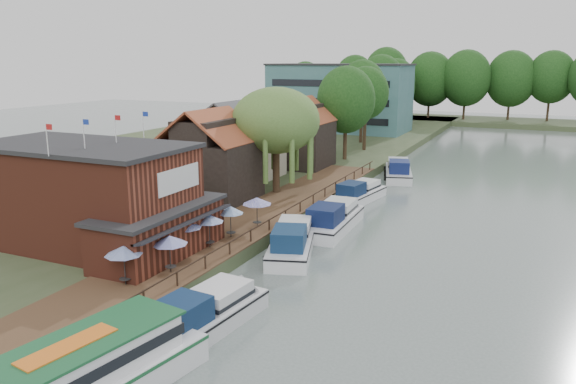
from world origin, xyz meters
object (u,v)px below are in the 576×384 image
at_px(pub, 105,197).
at_px(swan, 127,344).
at_px(umbrella_2, 187,237).
at_px(cruiser_3, 359,191).
at_px(cottage_c, 300,132).
at_px(umbrella_1, 170,254).
at_px(cottage_a, 209,155).
at_px(umbrella_0, 124,265).
at_px(umbrella_4, 231,222).
at_px(cruiser_4, 398,168).
at_px(cruiser_1, 292,237).
at_px(cruiser_0, 203,310).
at_px(umbrella_5, 257,212).
at_px(hotel_block, 340,97).
at_px(umbrella_3, 209,231).
at_px(cottage_b, 235,140).
at_px(willow, 276,141).
at_px(cruiser_2, 333,215).

xyz_separation_m(pub, swan, (9.50, -9.38, -4.43)).
relative_size(umbrella_2, cruiser_3, 0.26).
relative_size(cottage_c, umbrella_1, 3.58).
distance_m(cottage_a, umbrella_0, 21.42).
relative_size(pub, cruiser_3, 2.17).
bearing_deg(pub, umbrella_4, 37.54).
relative_size(umbrella_4, cruiser_4, 0.23).
relative_size(umbrella_2, cruiser_1, 0.23).
bearing_deg(cruiser_0, swan, -122.58).
bearing_deg(umbrella_5, hotel_block, 103.84).
height_order(umbrella_2, umbrella_3, same).
bearing_deg(umbrella_4, pub, -142.46).
bearing_deg(swan, cruiser_1, 84.07).
distance_m(cottage_b, umbrella_1, 29.67).
xyz_separation_m(pub, cottage_a, (-1.00, 15.00, 0.60)).
bearing_deg(cruiser_4, swan, -108.14).
bearing_deg(hotel_block, umbrella_0, -79.70).
relative_size(pub, willow, 1.92).
xyz_separation_m(umbrella_5, cruiser_1, (3.78, -1.69, -1.06)).
xyz_separation_m(pub, cruiser_1, (11.18, 6.79, -3.42)).
bearing_deg(cottage_a, umbrella_2, -63.54).
bearing_deg(umbrella_4, cruiser_2, 58.75).
relative_size(umbrella_0, umbrella_5, 1.00).
height_order(cottage_a, cottage_c, same).
bearing_deg(willow, umbrella_1, -80.96).
height_order(cottage_b, umbrella_0, cottage_b).
bearing_deg(cottage_c, umbrella_1, -79.02).
bearing_deg(swan, umbrella_0, 130.54).
xyz_separation_m(cottage_a, umbrella_1, (8.06, -17.37, -2.96)).
height_order(willow, umbrella_2, willow).
distance_m(cottage_c, cruiser_4, 12.72).
height_order(umbrella_0, umbrella_3, same).
bearing_deg(hotel_block, cruiser_2, -70.90).
height_order(willow, cruiser_3, willow).
xyz_separation_m(cottage_b, swan, (13.50, -34.38, -5.03)).
distance_m(hotel_block, umbrella_5, 64.57).
bearing_deg(cottage_c, pub, -90.00).
bearing_deg(umbrella_3, cottage_c, 102.03).
xyz_separation_m(umbrella_4, cruiser_0, (5.06, -11.56, -1.10)).
distance_m(pub, willow, 20.36).
bearing_deg(cruiser_0, cottage_b, 122.58).
relative_size(cottage_a, cruiser_1, 0.85).
xyz_separation_m(cottage_a, cottage_c, (1.00, 19.00, 0.00)).
xyz_separation_m(umbrella_5, cruiser_2, (4.49, 5.06, -1.02)).
xyz_separation_m(cruiser_0, cruiser_3, (-1.06, 30.13, -0.09)).
bearing_deg(cruiser_3, swan, -83.79).
relative_size(pub, umbrella_2, 8.42).
bearing_deg(hotel_block, willow, -77.29).
relative_size(hotel_block, cruiser_2, 2.45).
relative_size(umbrella_1, umbrella_5, 1.00).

